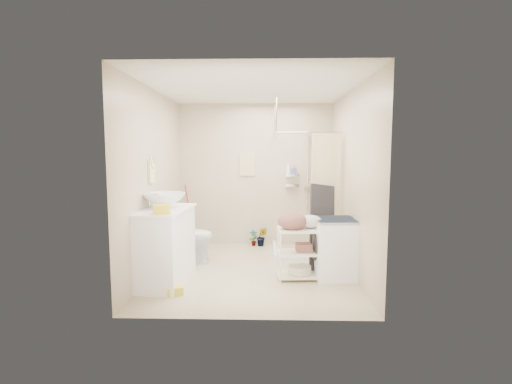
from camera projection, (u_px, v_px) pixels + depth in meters
floor at (253, 270)px, 5.40m from camera, size 3.20×3.20×0.00m
ceiling at (253, 88)px, 5.12m from camera, size 2.80×3.20×0.04m
wall_back at (256, 175)px, 6.85m from camera, size 2.80×0.04×2.60m
wall_front at (247, 194)px, 3.67m from camera, size 2.80×0.04×2.60m
wall_left at (155, 181)px, 5.30m from camera, size 0.04×3.20×2.60m
wall_right at (352, 182)px, 5.22m from camera, size 0.04×3.20×2.60m
vanity at (164, 245)px, 4.88m from camera, size 0.69×1.15×0.98m
sink at (164, 200)px, 4.94m from camera, size 0.65×0.65×0.19m
counter_basket at (162, 209)px, 4.41m from camera, size 0.22×0.19×0.11m
floor_basket at (175, 289)px, 4.47m from camera, size 0.32×0.28×0.14m
toilet at (187, 236)px, 5.80m from camera, size 0.83×0.51×0.81m
mop at (188, 215)px, 6.90m from camera, size 0.13×0.13×1.12m
potted_plant_a at (253, 238)px, 6.81m from camera, size 0.19×0.16×0.30m
potted_plant_b at (262, 237)px, 6.80m from camera, size 0.20×0.17×0.35m
hanging_towel at (247, 164)px, 6.81m from camera, size 0.28×0.03×0.42m
towel_ring at (152, 170)px, 5.08m from camera, size 0.04×0.22×0.34m
tp_holder at (160, 221)px, 5.41m from camera, size 0.08×0.12×0.14m
shower at (305, 192)px, 6.31m from camera, size 1.10×1.10×2.10m
shampoo_bottle_a at (288, 168)px, 6.75m from camera, size 0.10×0.11×0.21m
shampoo_bottle_b at (294, 170)px, 6.74m from camera, size 0.08×0.08×0.15m
washing_machine at (335, 248)px, 5.09m from camera, size 0.59×0.61×0.81m
laundry_rack at (300, 249)px, 5.01m from camera, size 0.62×0.39×0.83m
ironing_board at (322, 227)px, 5.30m from camera, size 0.38×0.20×1.30m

